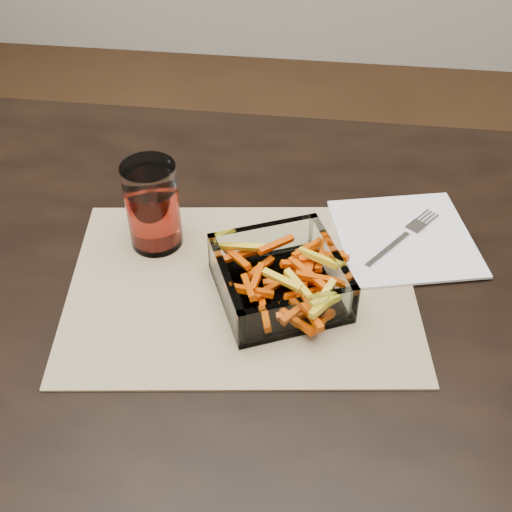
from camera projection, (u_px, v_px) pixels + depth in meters
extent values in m
cube|color=black|center=(248.00, 301.00, 0.85)|extent=(1.60, 0.90, 0.03)
cube|color=tan|center=(241.00, 286.00, 0.84)|extent=(0.49, 0.39, 0.00)
cube|color=white|center=(279.00, 291.00, 0.83)|extent=(0.20, 0.20, 0.01)
cube|color=white|center=(263.00, 242.00, 0.86)|extent=(0.14, 0.07, 0.06)
cube|color=white|center=(298.00, 317.00, 0.76)|extent=(0.14, 0.07, 0.06)
cube|color=white|center=(226.00, 289.00, 0.80)|extent=(0.07, 0.14, 0.06)
cube|color=white|center=(332.00, 266.00, 0.83)|extent=(0.07, 0.14, 0.06)
cylinder|color=white|center=(153.00, 206.00, 0.86)|extent=(0.07, 0.07, 0.13)
cylinder|color=#A82318|center=(154.00, 214.00, 0.87)|extent=(0.06, 0.06, 0.08)
cube|color=white|center=(405.00, 237.00, 0.91)|extent=(0.23, 0.23, 0.00)
cube|color=silver|center=(388.00, 250.00, 0.88)|extent=(0.06, 0.08, 0.00)
cube|color=silver|center=(416.00, 227.00, 0.92)|extent=(0.03, 0.04, 0.00)
cube|color=silver|center=(422.00, 215.00, 0.94)|extent=(0.02, 0.03, 0.00)
cube|color=silver|center=(426.00, 216.00, 0.94)|extent=(0.02, 0.03, 0.00)
cube|color=silver|center=(429.00, 218.00, 0.94)|extent=(0.02, 0.03, 0.00)
cube|color=silver|center=(433.00, 220.00, 0.93)|extent=(0.02, 0.03, 0.00)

